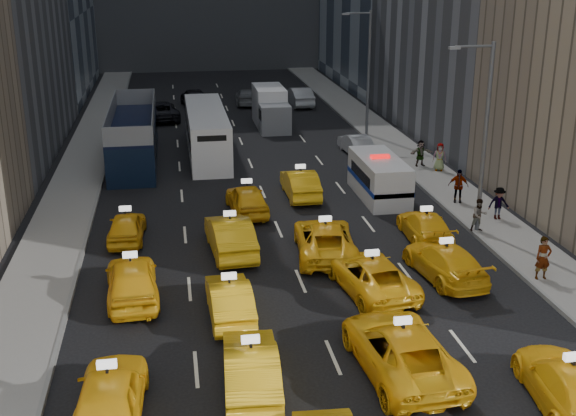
% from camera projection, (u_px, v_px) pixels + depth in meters
% --- Properties ---
extents(ground, '(160.00, 160.00, 0.00)m').
position_uv_depth(ground, '(348.00, 391.00, 21.95)').
color(ground, black).
rests_on(ground, ground).
extents(sidewalk_west, '(3.00, 90.00, 0.15)m').
position_uv_depth(sidewalk_west, '(80.00, 174.00, 43.60)').
color(sidewalk_west, gray).
rests_on(sidewalk_west, ground).
extents(sidewalk_east, '(3.00, 90.00, 0.15)m').
position_uv_depth(sidewalk_east, '(413.00, 159.00, 46.83)').
color(sidewalk_east, gray).
rests_on(sidewalk_east, ground).
extents(curb_west, '(0.15, 90.00, 0.18)m').
position_uv_depth(curb_west, '(104.00, 173.00, 43.82)').
color(curb_west, slate).
rests_on(curb_west, ground).
extents(curb_east, '(0.15, 90.00, 0.18)m').
position_uv_depth(curb_east, '(391.00, 160.00, 46.60)').
color(curb_east, slate).
rests_on(curb_east, ground).
extents(streetlight_near, '(2.15, 0.22, 9.00)m').
position_uv_depth(streetlight_near, '(483.00, 132.00, 32.92)').
color(streetlight_near, '#595B60').
rests_on(streetlight_near, ground).
extents(streetlight_far, '(2.15, 0.22, 9.00)m').
position_uv_depth(streetlight_far, '(367.00, 69.00, 51.55)').
color(streetlight_far, '#595B60').
rests_on(streetlight_far, ground).
extents(taxi_4, '(2.16, 4.84, 1.62)m').
position_uv_depth(taxi_4, '(110.00, 396.00, 20.29)').
color(taxi_4, yellow).
rests_on(taxi_4, ground).
extents(taxi_5, '(1.89, 4.74, 1.53)m').
position_uv_depth(taxi_5, '(251.00, 368.00, 21.75)').
color(taxi_5, yellow).
rests_on(taxi_5, ground).
extents(taxi_6, '(3.00, 5.88, 1.59)m').
position_uv_depth(taxi_6, '(401.00, 349.00, 22.74)').
color(taxi_6, yellow).
rests_on(taxi_6, ground).
extents(taxi_7, '(2.67, 5.27, 1.46)m').
position_uv_depth(taxi_7, '(569.00, 385.00, 20.93)').
color(taxi_7, yellow).
rests_on(taxi_7, ground).
extents(taxi_8, '(2.26, 4.93, 1.64)m').
position_uv_depth(taxi_8, '(132.00, 280.00, 27.58)').
color(taxi_8, yellow).
rests_on(taxi_8, ground).
extents(taxi_9, '(1.61, 4.33, 1.41)m').
position_uv_depth(taxi_9, '(230.00, 299.00, 26.26)').
color(taxi_9, yellow).
rests_on(taxi_9, ground).
extents(taxi_10, '(3.03, 5.40, 1.42)m').
position_uv_depth(taxi_10, '(371.00, 275.00, 28.27)').
color(taxi_10, yellow).
rests_on(taxi_10, ground).
extents(taxi_11, '(2.55, 5.11, 1.43)m').
position_uv_depth(taxi_11, '(445.00, 262.00, 29.48)').
color(taxi_11, yellow).
rests_on(taxi_11, ground).
extents(taxi_12, '(1.80, 4.05, 1.35)m').
position_uv_depth(taxi_12, '(127.00, 227.00, 33.40)').
color(taxi_12, yellow).
rests_on(taxi_12, ground).
extents(taxi_13, '(2.10, 5.10, 1.64)m').
position_uv_depth(taxi_13, '(230.00, 235.00, 31.96)').
color(taxi_13, yellow).
rests_on(taxi_13, ground).
extents(taxi_14, '(3.06, 5.64, 1.50)m').
position_uv_depth(taxi_14, '(325.00, 239.00, 31.70)').
color(taxi_14, yellow).
rests_on(taxi_14, ground).
extents(taxi_15, '(2.17, 4.72, 1.34)m').
position_uv_depth(taxi_15, '(425.00, 227.00, 33.44)').
color(taxi_15, yellow).
rests_on(taxi_15, ground).
extents(taxi_16, '(2.07, 4.53, 1.51)m').
position_uv_depth(taxi_16, '(247.00, 199.00, 36.97)').
color(taxi_16, yellow).
rests_on(taxi_16, ground).
extents(taxi_17, '(1.61, 4.59, 1.51)m').
position_uv_depth(taxi_17, '(300.00, 184.00, 39.50)').
color(taxi_17, yellow).
rests_on(taxi_17, ground).
extents(nypd_van, '(2.46, 5.69, 2.40)m').
position_uv_depth(nypd_van, '(379.00, 178.00, 39.30)').
color(nypd_van, silver).
rests_on(nypd_van, ground).
extents(double_decker, '(4.43, 12.49, 3.56)m').
position_uv_depth(double_decker, '(133.00, 134.00, 46.18)').
color(double_decker, black).
rests_on(double_decker, ground).
extents(city_bus, '(3.34, 11.88, 3.03)m').
position_uv_depth(city_bus, '(207.00, 132.00, 47.81)').
color(city_bus, white).
rests_on(city_bus, ground).
extents(box_truck, '(3.01, 6.72, 2.97)m').
position_uv_depth(box_truck, '(271.00, 108.00, 55.68)').
color(box_truck, white).
rests_on(box_truck, ground).
extents(misc_car_0, '(1.67, 4.15, 1.34)m').
position_uv_depth(misc_car_0, '(356.00, 144.00, 48.24)').
color(misc_car_0, '#A7AAAF').
rests_on(misc_car_0, ground).
extents(misc_car_1, '(3.14, 5.68, 1.50)m').
position_uv_depth(misc_car_1, '(161.00, 111.00, 58.25)').
color(misc_car_1, black).
rests_on(misc_car_1, ground).
extents(misc_car_2, '(2.24, 4.83, 1.36)m').
position_uv_depth(misc_car_2, '(246.00, 97.00, 64.40)').
color(misc_car_2, slate).
rests_on(misc_car_2, ground).
extents(misc_car_3, '(2.49, 5.01, 1.64)m').
position_uv_depth(misc_car_3, '(194.00, 97.00, 63.38)').
color(misc_car_3, black).
rests_on(misc_car_3, ground).
extents(misc_car_4, '(1.94, 5.10, 1.66)m').
position_uv_depth(misc_car_4, '(299.00, 96.00, 63.73)').
color(misc_car_4, '#A9ACB1').
rests_on(misc_car_4, ground).
extents(pedestrian_0, '(0.67, 0.45, 1.81)m').
position_uv_depth(pedestrian_0, '(543.00, 258.00, 28.98)').
color(pedestrian_0, gray).
rests_on(pedestrian_0, sidewalk_east).
extents(pedestrian_1, '(0.80, 0.48, 1.59)m').
position_uv_depth(pedestrian_1, '(479.00, 215.00, 34.10)').
color(pedestrian_1, gray).
rests_on(pedestrian_1, sidewalk_east).
extents(pedestrian_2, '(1.09, 0.52, 1.64)m').
position_uv_depth(pedestrian_2, '(499.00, 203.00, 35.68)').
color(pedestrian_2, gray).
rests_on(pedestrian_2, sidewalk_east).
extents(pedestrian_3, '(1.15, 0.79, 1.80)m').
position_uv_depth(pedestrian_3, '(458.00, 186.00, 38.14)').
color(pedestrian_3, gray).
rests_on(pedestrian_3, sidewalk_east).
extents(pedestrian_4, '(0.93, 0.70, 1.70)m').
position_uv_depth(pedestrian_4, '(440.00, 157.00, 43.86)').
color(pedestrian_4, gray).
rests_on(pedestrian_4, sidewalk_east).
extents(pedestrian_5, '(1.55, 0.63, 1.63)m').
position_uv_depth(pedestrian_5, '(421.00, 153.00, 44.82)').
color(pedestrian_5, gray).
rests_on(pedestrian_5, sidewalk_east).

